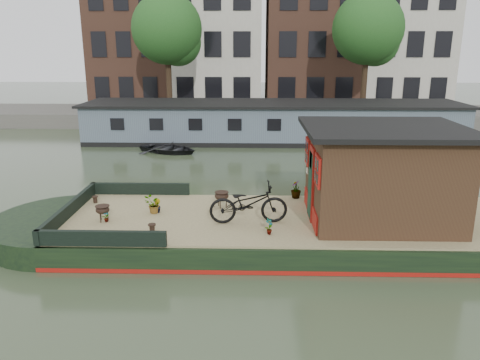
{
  "coord_description": "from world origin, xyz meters",
  "views": [
    {
      "loc": [
        -1.1,
        -11.55,
        4.93
      ],
      "look_at": [
        -1.42,
        0.5,
        1.52
      ],
      "focal_mm": 35.0,
      "sensor_mm": 36.0,
      "label": 1
    }
  ],
  "objects_px": {
    "brazier_rear": "(222,199)",
    "brazier_front": "(103,213)",
    "cabin": "(381,173)",
    "dinghy": "(169,146)",
    "bicycle": "(248,203)",
    "potted_plant_a": "(269,226)"
  },
  "relations": [
    {
      "from": "cabin",
      "to": "bicycle",
      "type": "xyz_separation_m",
      "value": [
        -3.37,
        -0.39,
        -0.71
      ]
    },
    {
      "from": "cabin",
      "to": "brazier_rear",
      "type": "bearing_deg",
      "value": 168.85
    },
    {
      "from": "bicycle",
      "to": "brazier_rear",
      "type": "height_order",
      "value": "bicycle"
    },
    {
      "from": "brazier_front",
      "to": "brazier_rear",
      "type": "relative_size",
      "value": 0.94
    },
    {
      "from": "bicycle",
      "to": "dinghy",
      "type": "height_order",
      "value": "bicycle"
    },
    {
      "from": "potted_plant_a",
      "to": "cabin",
      "type": "bearing_deg",
      "value": 22.06
    },
    {
      "from": "cabin",
      "to": "potted_plant_a",
      "type": "xyz_separation_m",
      "value": [
        -2.87,
        -1.16,
        -1.03
      ]
    },
    {
      "from": "cabin",
      "to": "dinghy",
      "type": "relative_size",
      "value": 1.33
    },
    {
      "from": "dinghy",
      "to": "cabin",
      "type": "bearing_deg",
      "value": -121.38
    },
    {
      "from": "potted_plant_a",
      "to": "dinghy",
      "type": "xyz_separation_m",
      "value": [
        -4.53,
        12.0,
        -0.54
      ]
    },
    {
      "from": "brazier_rear",
      "to": "brazier_front",
      "type": "bearing_deg",
      "value": -158.22
    },
    {
      "from": "bicycle",
      "to": "brazier_front",
      "type": "xyz_separation_m",
      "value": [
        -3.73,
        0.02,
        -0.31
      ]
    },
    {
      "from": "bicycle",
      "to": "brazier_front",
      "type": "height_order",
      "value": "bicycle"
    },
    {
      "from": "potted_plant_a",
      "to": "brazier_rear",
      "type": "xyz_separation_m",
      "value": [
        -1.26,
        1.98,
        0.02
      ]
    },
    {
      "from": "bicycle",
      "to": "potted_plant_a",
      "type": "relative_size",
      "value": 4.87
    },
    {
      "from": "bicycle",
      "to": "dinghy",
      "type": "distance_m",
      "value": 11.96
    },
    {
      "from": "potted_plant_a",
      "to": "dinghy",
      "type": "distance_m",
      "value": 12.84
    },
    {
      "from": "dinghy",
      "to": "brazier_front",
      "type": "bearing_deg",
      "value": -154.19
    },
    {
      "from": "brazier_front",
      "to": "dinghy",
      "type": "distance_m",
      "value": 11.23
    },
    {
      "from": "cabin",
      "to": "dinghy",
      "type": "height_order",
      "value": "cabin"
    },
    {
      "from": "cabin",
      "to": "bicycle",
      "type": "relative_size",
      "value": 2.03
    },
    {
      "from": "bicycle",
      "to": "dinghy",
      "type": "bearing_deg",
      "value": 14.09
    }
  ]
}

